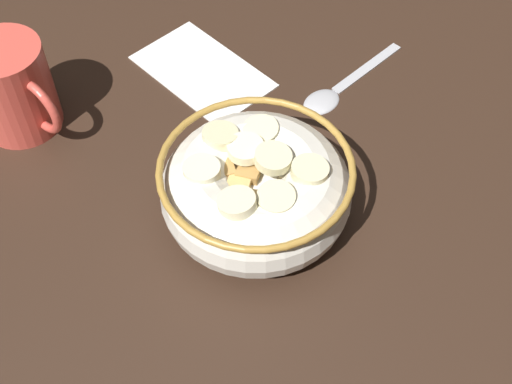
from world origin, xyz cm
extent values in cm
cube|color=#332116|center=(0.00, 0.00, -1.00)|extent=(124.02, 124.02, 2.00)
cylinder|color=silver|center=(0.00, 0.00, 0.30)|extent=(8.61, 8.61, 0.60)
torus|color=silver|center=(0.00, 0.00, 3.15)|extent=(15.65, 15.65, 6.31)
torus|color=#B28438|center=(0.00, 0.00, 6.01)|extent=(15.78, 15.78, 0.60)
cylinder|color=white|center=(0.00, 0.00, 4.37)|extent=(11.87, 11.87, 0.40)
cube|color=tan|center=(-3.93, 0.00, 4.88)|extent=(2.58, 2.58, 0.89)
cube|color=tan|center=(-0.70, -1.19, 4.91)|extent=(2.44, 2.43, 0.83)
cube|color=#AD7F42|center=(-2.51, -1.15, 5.10)|extent=(2.58, 2.56, 1.02)
cube|color=tan|center=(-2.82, -3.00, 5.11)|extent=(2.44, 2.44, 0.84)
cube|color=#B78947|center=(-0.19, 2.36, 5.04)|extent=(1.98, 1.91, 1.01)
cube|color=tan|center=(0.83, -2.38, 5.04)|extent=(2.39, 2.41, 0.86)
cube|color=tan|center=(3.05, -1.14, 4.95)|extent=(2.33, 2.38, 1.01)
cube|color=tan|center=(-2.96, 3.74, 4.99)|extent=(2.46, 2.43, 0.97)
cube|color=#AD7F42|center=(2.20, 4.32, 4.98)|extent=(2.45, 2.47, 0.94)
cube|color=#B78947|center=(4.25, 0.73, 4.94)|extent=(2.61, 2.61, 0.99)
cube|color=#AD7F42|center=(-0.75, 0.45, 5.04)|extent=(2.39, 2.38, 0.83)
cube|color=tan|center=(-2.31, 0.96, 5.08)|extent=(2.40, 2.40, 0.82)
cylinder|color=beige|center=(0.56, 1.43, 6.40)|extent=(4.28, 4.23, 1.25)
cylinder|color=beige|center=(3.51, 2.33, 6.28)|extent=(4.23, 4.25, 1.10)
cylinder|color=#F4EABC|center=(1.24, -3.74, 6.41)|extent=(4.29, 4.22, 1.50)
cylinder|color=#F9EFC6|center=(-3.06, -2.93, 6.13)|extent=(4.24, 4.23, 1.08)
cylinder|color=beige|center=(3.10, -1.36, 6.09)|extent=(3.37, 3.38, 1.20)
cylinder|color=beige|center=(-4.33, 0.68, 6.20)|extent=(3.99, 4.04, 1.23)
cylinder|color=#F9EFC6|center=(-1.88, 0.96, 6.19)|extent=(3.12, 3.14, 0.97)
cylinder|color=beige|center=(-2.25, 3.36, 5.94)|extent=(4.20, 4.26, 1.36)
ellipsoid|color=#B7B7BC|center=(-3.63, 14.35, 0.40)|extent=(3.35, 4.36, 0.80)
cube|color=#B7B7BC|center=(-2.92, 21.19, 0.18)|extent=(1.99, 9.74, 0.36)
cylinder|color=#D84C3F|center=(-23.81, -5.68, 4.37)|extent=(7.30, 7.30, 8.73)
torus|color=#D84C3F|center=(-20.16, -5.68, 4.37)|extent=(5.69, 0.80, 5.69)
cube|color=white|center=(-15.44, 10.16, 0.15)|extent=(14.54, 9.70, 0.30)
camera|label=1|loc=(22.02, -26.57, 47.59)|focal=48.40mm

